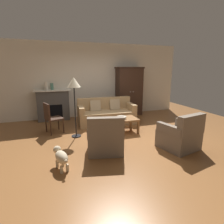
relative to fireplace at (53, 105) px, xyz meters
name	(u,v)px	position (x,y,z in m)	size (l,w,h in m)	color
ground_plane	(115,136)	(1.55, -2.30, -0.57)	(9.60, 9.60, 0.00)	brown
back_wall	(93,80)	(1.55, 0.25, 0.83)	(7.20, 0.10, 2.80)	silver
fireplace	(53,105)	(0.00, 0.00, 0.00)	(1.26, 0.48, 1.12)	#4C4947
armoire	(129,91)	(2.95, -0.08, 0.39)	(1.06, 0.57, 1.91)	#382319
couch	(106,114)	(1.71, -0.98, -0.25)	(1.95, 0.93, 0.86)	tan
coffee_table	(119,120)	(1.78, -2.02, -0.20)	(1.10, 0.60, 0.42)	olive
fruit_bowl	(122,118)	(1.85, -2.06, -0.11)	(0.29, 0.29, 0.07)	beige
book_stack	(113,119)	(1.56, -2.09, -0.11)	(0.26, 0.20, 0.08)	#427A4C
mantel_vase_cream	(46,86)	(-0.18, -0.02, 0.69)	(0.12, 0.12, 0.28)	beige
mantel_vase_jade	(52,86)	(0.00, -0.02, 0.67)	(0.11, 0.11, 0.23)	slate
armchair_near_left	(105,139)	(1.03, -3.15, -0.25)	(0.92, 0.92, 0.88)	#756656
armchair_near_right	(180,136)	(2.75, -3.54, -0.25)	(0.91, 0.92, 0.88)	#756656
side_chair_wooden	(51,116)	(-0.10, -1.45, -0.06)	(0.56, 0.56, 0.90)	#382319
floor_lamp	(74,86)	(0.53, -1.96, 0.84)	(0.36, 0.36, 1.63)	black
dog	(61,157)	(0.04, -3.57, -0.32)	(0.30, 0.56, 0.39)	beige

